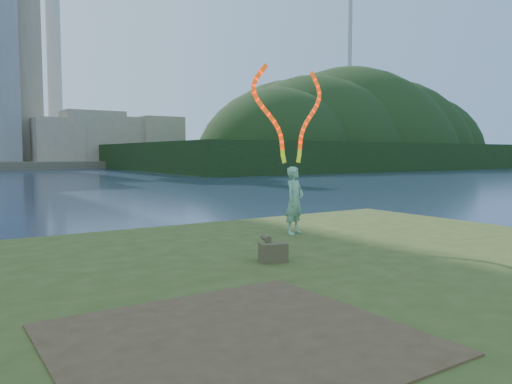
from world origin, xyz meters
TOP-DOWN VIEW (x-y plane):
  - ground at (0.00, 0.00)m, footprint 320.00×320.00m
  - grassy_knoll at (0.00, -2.30)m, footprint 20.00×18.00m
  - dirt_patch at (-2.20, -3.20)m, footprint 3.20×3.00m
  - wooded_hill at (59.57, 59.96)m, footprint 78.00×50.00m
  - woman_with_ribbons at (2.03, 1.40)m, footprint 1.85×0.74m
  - canvas_bag at (0.04, -0.64)m, footprint 0.49×0.55m

SIDE VIEW (x-z plane):
  - ground at x=0.00m, z-range 0.00..0.00m
  - wooded_hill at x=59.57m, z-range -31.34..31.66m
  - grassy_knoll at x=0.00m, z-range -0.06..0.74m
  - dirt_patch at x=-2.20m, z-range 0.80..0.82m
  - canvas_bag at x=0.04m, z-range 0.76..1.17m
  - woman_with_ribbons at x=2.03m, z-range 0.32..4.18m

